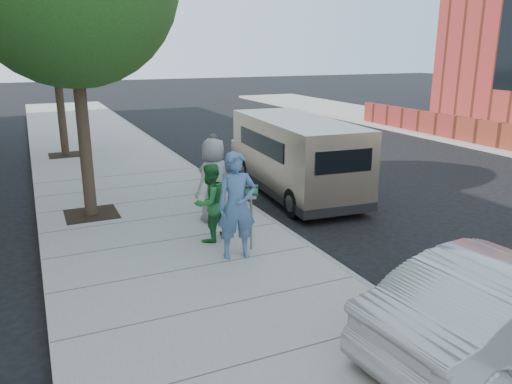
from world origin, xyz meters
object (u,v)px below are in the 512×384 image
tree_far (53,20)px  sedan (512,307)px  parking_meter (251,203)px  van (294,155)px  person_officer (237,206)px  person_striped_polo (214,165)px  person_green_shirt (210,203)px  person_gray_shirt (214,180)px

tree_far → sedan: bearing=-74.7°
parking_meter → sedan: parking_meter is taller
van → tree_far: bearing=130.0°
person_officer → person_striped_polo: size_ratio=1.20×
sedan → person_officer: (-2.10, 4.23, 0.43)m
tree_far → person_green_shirt: tree_far is taller
sedan → person_striped_polo: person_striped_polo is taller
van → person_gray_shirt: size_ratio=3.08×
sedan → parking_meter: bearing=15.8°
person_gray_shirt → person_striped_polo: person_gray_shirt is taller
person_officer → person_green_shirt: 1.03m
tree_far → person_gray_shirt: 10.26m
tree_far → person_striped_polo: size_ratio=3.89×
person_green_shirt → person_striped_polo: (1.20, 3.05, 0.03)m
tree_far → van: size_ratio=1.11×
sedan → person_officer: 4.74m
person_green_shirt → person_striped_polo: bearing=-135.9°
sedan → person_officer: size_ratio=2.18×
person_officer → person_gray_shirt: (0.33, 2.15, -0.06)m
tree_far → person_gray_shirt: tree_far is taller
sedan → person_gray_shirt: person_gray_shirt is taller
person_striped_polo → person_gray_shirt: bearing=24.6°
person_gray_shirt → person_officer: bearing=57.4°
van → person_officer: size_ratio=2.91×
sedan → person_striped_polo: size_ratio=2.62×
parking_meter → tree_far: bearing=121.0°
tree_far → person_officer: (2.16, -11.35, -3.73)m
person_gray_shirt → van: bearing=-175.2°
van → person_gray_shirt: 3.34m
parking_meter → van: van is taller
tree_far → person_striped_polo: (3.18, -7.31, -3.90)m
parking_meter → person_striped_polo: bearing=98.7°
tree_far → person_green_shirt: (1.98, -10.36, -3.93)m
person_green_shirt → sedan: bearing=89.0°
van → person_officer: 4.97m
tree_far → person_green_shirt: size_ratio=4.05×
person_officer → person_striped_polo: 4.17m
parking_meter → person_gray_shirt: size_ratio=0.69×
tree_far → sedan: (4.25, -15.58, -4.16)m
sedan → person_green_shirt: (-2.27, 5.22, 0.23)m
parking_meter → person_gray_shirt: (-0.05, 1.95, 0.01)m
tree_far → parking_meter: (2.53, -11.15, -3.79)m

